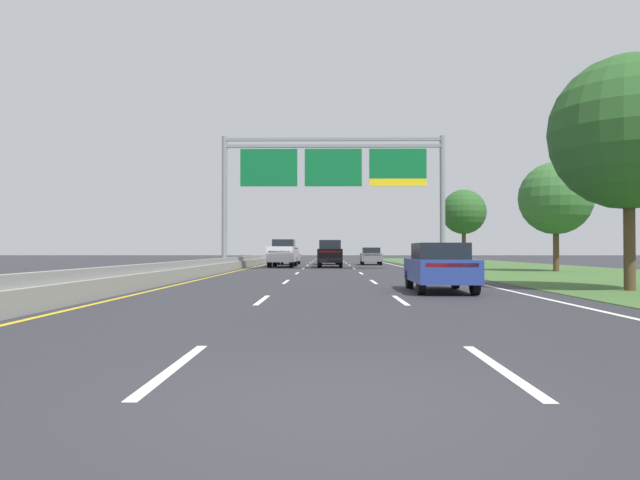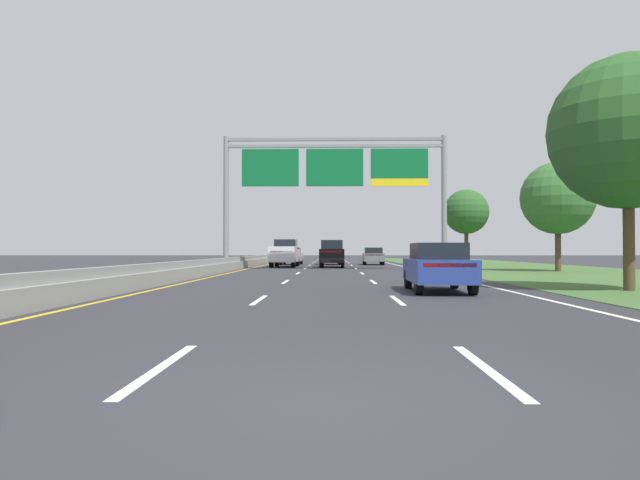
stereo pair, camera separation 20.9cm
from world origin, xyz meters
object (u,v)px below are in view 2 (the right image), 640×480
at_px(car_red_centre_lane_suv, 331,253).
at_px(roadside_tree_far, 466,212).
at_px(car_blue_right_lane_sedan, 438,266).
at_px(roadside_tree_near, 628,132).
at_px(pickup_truck_white, 285,253).
at_px(car_black_centre_lane_suv, 332,253).
at_px(car_grey_right_lane_sedan, 373,256).
at_px(car_silver_left_lane_sedan, 291,256).
at_px(roadside_tree_mid, 558,198).
at_px(overhead_sign_gantry, 335,174).

height_order(car_red_centre_lane_suv, roadside_tree_far, roadside_tree_far).
bearing_deg(car_blue_right_lane_sedan, roadside_tree_far, -13.09).
xyz_separation_m(car_blue_right_lane_sedan, roadside_tree_near, (6.26, 0.26, 4.39)).
height_order(pickup_truck_white, car_black_centre_lane_suv, pickup_truck_white).
bearing_deg(car_grey_right_lane_sedan, car_silver_left_lane_sedan, 87.95).
distance_m(car_grey_right_lane_sedan, roadside_tree_mid, 20.10).
relative_size(car_black_centre_lane_suv, roadside_tree_near, 0.61).
bearing_deg(roadside_tree_near, overhead_sign_gantry, 115.53).
height_order(car_grey_right_lane_sedan, roadside_tree_near, roadside_tree_near).
bearing_deg(pickup_truck_white, car_black_centre_lane_suv, -101.12).
relative_size(overhead_sign_gantry, car_black_centre_lane_suv, 3.19).
xyz_separation_m(car_blue_right_lane_sedan, car_silver_left_lane_sedan, (-7.17, 34.78, 0.00)).
distance_m(car_black_centre_lane_suv, car_silver_left_lane_sedan, 8.91).
distance_m(car_black_centre_lane_suv, roadside_tree_mid, 17.13).
bearing_deg(car_blue_right_lane_sedan, car_grey_right_lane_sedan, 0.79).
relative_size(car_silver_left_lane_sedan, roadside_tree_near, 0.57).
bearing_deg(roadside_tree_near, car_grey_right_lane_sedan, 99.83).
bearing_deg(car_grey_right_lane_sedan, roadside_tree_far, -95.27).
xyz_separation_m(car_grey_right_lane_sedan, roadside_tree_near, (5.91, -34.12, 4.39)).
distance_m(car_silver_left_lane_sedan, roadside_tree_near, 37.30).
bearing_deg(roadside_tree_mid, car_red_centre_lane_suv, 128.41).
bearing_deg(roadside_tree_mid, overhead_sign_gantry, 169.21).
distance_m(pickup_truck_white, car_red_centre_lane_suv, 8.64).
height_order(car_grey_right_lane_sedan, roadside_tree_mid, roadside_tree_mid).
xyz_separation_m(pickup_truck_white, car_black_centre_lane_suv, (3.78, -0.82, 0.02)).
bearing_deg(roadside_tree_far, roadside_tree_near, -94.08).
xyz_separation_m(car_red_centre_lane_suv, car_blue_right_lane_sedan, (3.51, -35.35, -0.28)).
bearing_deg(car_grey_right_lane_sedan, car_blue_right_lane_sedan, -179.63).
bearing_deg(roadside_tree_far, pickup_truck_white, -159.38).
bearing_deg(car_black_centre_lane_suv, car_grey_right_lane_sedan, -25.32).
relative_size(pickup_truck_white, roadside_tree_far, 0.80).
bearing_deg(overhead_sign_gantry, roadside_tree_near, -64.47).
distance_m(car_grey_right_lane_sedan, roadside_tree_near, 34.91).
distance_m(car_grey_right_lane_sedan, car_silver_left_lane_sedan, 7.53).
xyz_separation_m(car_black_centre_lane_suv, roadside_tree_near, (9.67, -26.45, 4.11)).
bearing_deg(car_blue_right_lane_sedan, roadside_tree_mid, -29.86).
distance_m(roadside_tree_near, roadside_tree_far, 33.31).
bearing_deg(overhead_sign_gantry, roadside_tree_far, 48.29).
bearing_deg(car_red_centre_lane_suv, car_grey_right_lane_sedan, -105.36).
xyz_separation_m(car_grey_right_lane_sedan, car_silver_left_lane_sedan, (-7.52, 0.39, 0.00)).
distance_m(overhead_sign_gantry, car_grey_right_lane_sedan, 15.71).
bearing_deg(pickup_truck_white, car_red_centre_lane_suv, -24.01).
distance_m(car_red_centre_lane_suv, car_grey_right_lane_sedan, 3.99).
relative_size(overhead_sign_gantry, car_blue_right_lane_sedan, 3.39).
xyz_separation_m(overhead_sign_gantry, roadside_tree_mid, (13.86, -2.64, -1.88)).
xyz_separation_m(overhead_sign_gantry, roadside_tree_far, (11.87, 13.32, -1.69)).
distance_m(car_red_centre_lane_suv, car_black_centre_lane_suv, 8.64).
bearing_deg(roadside_tree_far, car_black_centre_lane_suv, -150.64).
bearing_deg(roadside_tree_mid, car_silver_left_lane_sedan, 135.88).
relative_size(car_black_centre_lane_suv, roadside_tree_mid, 0.69).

